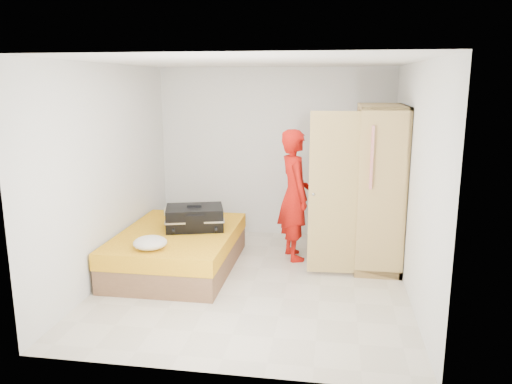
% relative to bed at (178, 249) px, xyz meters
% --- Properties ---
extents(room, '(4.00, 4.02, 2.60)m').
position_rel_bed_xyz_m(room, '(1.05, -0.29, 1.05)').
color(room, beige).
rests_on(room, ground).
extents(bed, '(1.42, 2.02, 0.50)m').
position_rel_bed_xyz_m(bed, '(0.00, 0.00, 0.00)').
color(bed, brown).
rests_on(bed, ground).
extents(wardrobe, '(1.17, 1.21, 2.10)m').
position_rel_bed_xyz_m(wardrobe, '(2.50, 0.56, 0.75)').
color(wardrobe, tan).
rests_on(wardrobe, ground).
extents(person, '(0.64, 0.76, 1.78)m').
position_rel_bed_xyz_m(person, '(1.45, 0.64, 0.64)').
color(person, red).
rests_on(person, ground).
extents(suitcase, '(0.87, 0.73, 0.32)m').
position_rel_bed_xyz_m(suitcase, '(0.19, 0.15, 0.39)').
color(suitcase, black).
rests_on(suitcase, bed).
extents(round_cushion, '(0.39, 0.39, 0.15)m').
position_rel_bed_xyz_m(round_cushion, '(-0.10, -0.73, 0.32)').
color(round_cushion, white).
rests_on(round_cushion, bed).
extents(pillow, '(0.61, 0.33, 0.11)m').
position_rel_bed_xyz_m(pillow, '(-0.14, 0.85, 0.30)').
color(pillow, white).
rests_on(pillow, bed).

